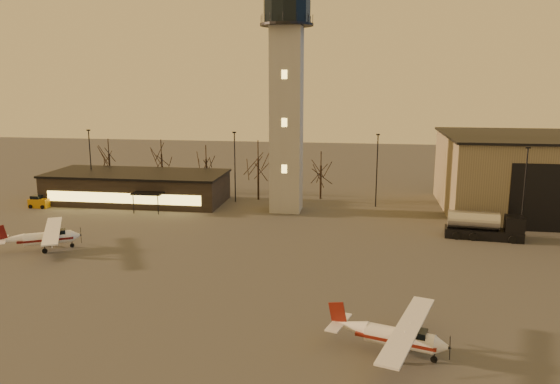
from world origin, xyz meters
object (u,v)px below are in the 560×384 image
(cessna_rear, at_px, (49,240))
(fuel_truck, at_px, (483,228))
(cessna_front, at_px, (401,341))
(service_cart, at_px, (39,203))
(terminal, at_px, (137,187))
(control_tower, at_px, (287,88))

(cessna_rear, xyz_separation_m, fuel_truck, (45.54, 11.04, 0.17))
(cessna_front, xyz_separation_m, service_cart, (-46.89, 34.51, -0.36))
(terminal, bearing_deg, fuel_truck, -14.51)
(fuel_truck, height_order, service_cart, fuel_truck)
(terminal, height_order, cessna_rear, terminal)
(fuel_truck, relative_size, service_cart, 3.17)
(control_tower, distance_m, service_cart, 37.66)
(cessna_front, bearing_deg, cessna_rear, 170.57)
(cessna_rear, height_order, service_cart, cessna_rear)
(fuel_truck, distance_m, service_cart, 57.96)
(cessna_rear, bearing_deg, service_cart, 96.71)
(terminal, distance_m, cessna_rear, 22.85)
(control_tower, relative_size, cessna_front, 3.09)
(cessna_rear, distance_m, service_cart, 21.11)
(cessna_rear, xyz_separation_m, service_cart, (-12.07, 17.31, -0.40))
(control_tower, height_order, cessna_rear, control_tower)
(control_tower, distance_m, cessna_rear, 33.93)
(terminal, height_order, service_cart, terminal)
(cessna_front, distance_m, service_cart, 58.22)
(terminal, distance_m, service_cart, 13.35)
(terminal, relative_size, cessna_rear, 2.45)
(fuel_truck, bearing_deg, cessna_front, -104.07)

